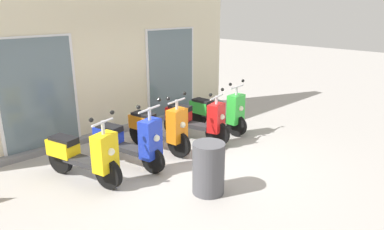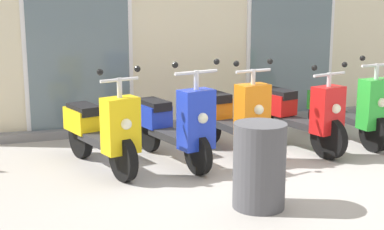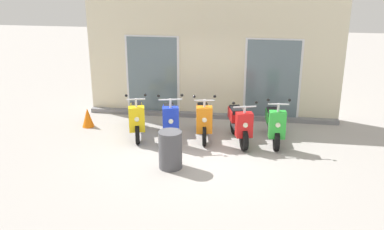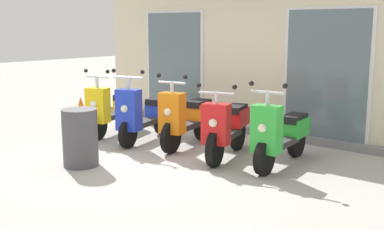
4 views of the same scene
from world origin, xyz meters
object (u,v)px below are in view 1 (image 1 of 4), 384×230
at_px(scooter_yellow, 83,155).
at_px(scooter_orange, 159,128).
at_px(scooter_blue, 129,141).
at_px(scooter_red, 196,120).
at_px(trash_bin, 209,168).
at_px(scooter_green, 218,112).

distance_m(scooter_yellow, scooter_orange, 1.70).
distance_m(scooter_blue, scooter_orange, 0.84).
bearing_deg(scooter_orange, scooter_yellow, -176.32).
bearing_deg(scooter_red, trash_bin, -129.55).
bearing_deg(scooter_blue, scooter_red, 1.09).
relative_size(scooter_yellow, scooter_red, 1.02).
bearing_deg(trash_bin, scooter_green, 39.20).
bearing_deg(scooter_green, scooter_red, -170.40).
distance_m(scooter_orange, scooter_green, 1.75).
xyz_separation_m(scooter_yellow, trash_bin, (1.21, -1.70, -0.06)).
bearing_deg(scooter_red, scooter_orange, 171.83).
distance_m(scooter_blue, scooter_green, 2.58).
bearing_deg(scooter_orange, scooter_red, -8.17).
height_order(scooter_yellow, scooter_blue, scooter_blue).
relative_size(scooter_blue, trash_bin, 1.93).
distance_m(scooter_yellow, scooter_green, 3.45).
xyz_separation_m(scooter_blue, scooter_red, (1.73, 0.03, -0.02)).
xyz_separation_m(scooter_red, scooter_green, (0.85, 0.14, -0.02)).
height_order(scooter_orange, scooter_red, scooter_orange).
xyz_separation_m(scooter_green, trash_bin, (-2.23, -1.82, -0.05)).
bearing_deg(scooter_red, scooter_blue, -178.91).
bearing_deg(trash_bin, scooter_red, 50.45).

